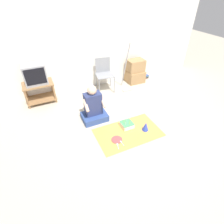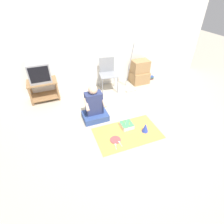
{
  "view_description": "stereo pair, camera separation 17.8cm",
  "coord_description": "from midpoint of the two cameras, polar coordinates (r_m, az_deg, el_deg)",
  "views": [
    {
      "loc": [
        -1.6,
        -2.3,
        2.47
      ],
      "look_at": [
        -0.42,
        0.25,
        0.35
      ],
      "focal_mm": 28.0,
      "sensor_mm": 36.0,
      "label": 1
    },
    {
      "loc": [
        -1.43,
        -2.37,
        2.47
      ],
      "look_at": [
        -0.42,
        0.25,
        0.35
      ],
      "focal_mm": 28.0,
      "sensor_mm": 36.0,
      "label": 2
    }
  ],
  "objects": [
    {
      "name": "folding_chair",
      "position": [
        4.79,
        -0.31,
        12.98
      ],
      "size": [
        0.51,
        0.48,
        0.86
      ],
      "color": "gray",
      "rests_on": "ground_plane"
    },
    {
      "name": "cardboard_box_stack",
      "position": [
        5.33,
        9.99,
        12.59
      ],
      "size": [
        0.5,
        0.45,
        0.67
      ],
      "color": "#A87F51",
      "rests_on": "ground_plane"
    },
    {
      "name": "party_cloth",
      "position": [
        3.58,
        6.49,
        -6.9
      ],
      "size": [
        1.31,
        0.79,
        0.01
      ],
      "color": "#EFA84C",
      "rests_on": "ground_plane"
    },
    {
      "name": "ground_plane",
      "position": [
        3.72,
        8.89,
        -5.1
      ],
      "size": [
        16.0,
        16.0,
        0.0
      ],
      "primitive_type": "plane",
      "color": "#BCB29E"
    },
    {
      "name": "plastic_spoon_far",
      "position": [
        3.32,
        2.72,
        -10.74
      ],
      "size": [
        0.05,
        0.14,
        0.01
      ],
      "color": "white",
      "rests_on": "party_cloth"
    },
    {
      "name": "book_pile",
      "position": [
        5.69,
        13.25,
        10.83
      ],
      "size": [
        0.21,
        0.15,
        0.09
      ],
      "color": "#B72D28",
      "rests_on": "ground_plane"
    },
    {
      "name": "person_seated",
      "position": [
        3.76,
        -4.43,
        1.65
      ],
      "size": [
        0.53,
        0.42,
        0.89
      ],
      "color": "#334C8C",
      "rests_on": "ground_plane"
    },
    {
      "name": "party_hat_blue",
      "position": [
        3.6,
        12.24,
        -5.04
      ],
      "size": [
        0.13,
        0.13,
        0.2
      ],
      "color": "blue",
      "rests_on": "party_cloth"
    },
    {
      "name": "plastic_spoon_near",
      "position": [
        3.37,
        4.01,
        -9.93
      ],
      "size": [
        0.04,
        0.15,
        0.01
      ],
      "color": "white",
      "rests_on": "party_cloth"
    },
    {
      "name": "tv_stand",
      "position": [
        4.69,
        -20.45,
        7.15
      ],
      "size": [
        0.7,
        0.46,
        0.51
      ],
      "color": "#997047",
      "rests_on": "ground_plane"
    },
    {
      "name": "paper_plate",
      "position": [
        3.41,
        2.62,
        -9.1
      ],
      "size": [
        0.21,
        0.21,
        0.01
      ],
      "color": "#D84C4C",
      "rests_on": "party_cloth"
    },
    {
      "name": "birthday_cake",
      "position": [
        3.67,
        6.25,
        -4.34
      ],
      "size": [
        0.24,
        0.24,
        0.17
      ],
      "color": "white",
      "rests_on": "party_cloth"
    },
    {
      "name": "dust_mop",
      "position": [
        4.84,
        6.97,
        11.34
      ],
      "size": [
        0.28,
        0.41,
        1.3
      ],
      "color": "#B2ADA3",
      "rests_on": "ground_plane"
    },
    {
      "name": "tv",
      "position": [
        4.52,
        -21.67,
        12.04
      ],
      "size": [
        0.5,
        0.39,
        0.47
      ],
      "color": "#99999E",
      "rests_on": "tv_stand"
    },
    {
      "name": "wall_back",
      "position": [
        4.82,
        -2.33,
        22.7
      ],
      "size": [
        6.4,
        0.06,
        2.55
      ],
      "color": "white",
      "rests_on": "ground_plane"
    }
  ]
}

